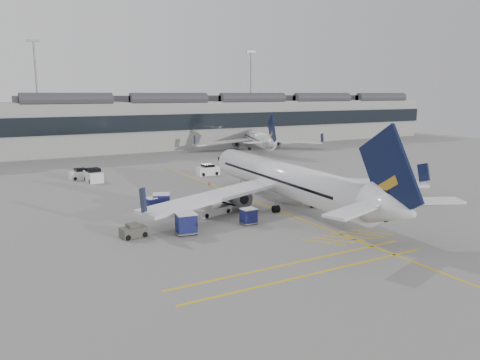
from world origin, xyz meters
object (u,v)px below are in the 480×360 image
belt_loader (212,209)px  baggage_cart_a (162,202)px  ramp_agent_a (242,202)px  pushback_tug (133,231)px  airliner_main (287,180)px  ramp_agent_b (246,204)px

belt_loader → baggage_cart_a: size_ratio=2.18×
baggage_cart_a → ramp_agent_a: baggage_cart_a is taller
belt_loader → pushback_tug: (-9.84, -3.85, -0.04)m
belt_loader → baggage_cart_a: bearing=122.7°
belt_loader → ramp_agent_a: (3.65, -0.20, 0.36)m
airliner_main → belt_loader: (-9.14, 1.09, -2.49)m
belt_loader → pushback_tug: 10.57m
airliner_main → belt_loader: bearing=177.1°
ramp_agent_a → pushback_tug: bearing=154.3°
ramp_agent_a → ramp_agent_b: ramp_agent_a is taller
pushback_tug → belt_loader: bearing=13.3°
baggage_cart_a → ramp_agent_b: (8.12, -4.64, -0.21)m
ramp_agent_a → ramp_agent_b: 0.57m
pushback_tug → baggage_cart_a: bearing=46.4°
airliner_main → pushback_tug: size_ratio=16.27×
baggage_cart_a → airliner_main: bearing=3.5°
belt_loader → ramp_agent_a: bearing=-18.1°
airliner_main → pushback_tug: airliner_main is taller
pushback_tug → ramp_agent_a: bearing=7.1°
airliner_main → belt_loader: airliner_main is taller
airliner_main → ramp_agent_a: airliner_main is taller
belt_loader → ramp_agent_b: belt_loader is taller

